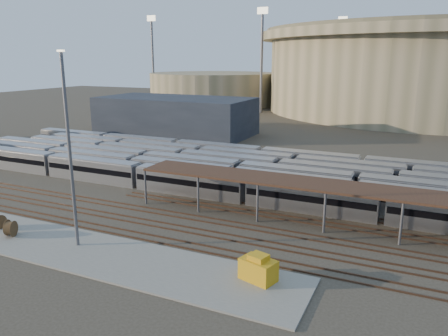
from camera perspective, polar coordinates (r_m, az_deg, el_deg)
name	(u,v)px	position (r m, az deg, el deg)	size (l,w,h in m)	color
ground	(190,214)	(59.41, -4.44, -6.07)	(420.00, 420.00, 0.00)	#383026
apron	(84,250)	(50.91, -17.88, -10.21)	(50.00, 9.00, 0.20)	gray
subway_trains	(259,172)	(73.74, 4.64, -0.57)	(119.80, 23.90, 3.60)	#B7B7BC
inspection_shed	(366,191)	(55.09, 18.09, -2.93)	(60.30, 6.00, 5.30)	#5E5D62
empty_tracks	(171,226)	(55.36, -6.97, -7.59)	(170.00, 9.62, 0.18)	#4C3323
stadium	(422,69)	(188.63, 24.50, 11.74)	(124.00, 124.00, 32.50)	tan
secondary_arena	(213,89)	(199.25, -1.41, 10.32)	(56.00, 56.00, 14.00)	tan
service_building	(175,116)	(121.88, -6.37, 6.80)	(42.00, 20.00, 10.00)	#1E232D
floodlight_0	(262,57)	(168.62, 4.94, 14.20)	(4.00, 1.00, 38.40)	#5E5D62
floodlight_1	(153,57)	(202.58, -9.29, 14.07)	(4.00, 1.00, 38.40)	#5E5D62
floodlight_3	(340,57)	(211.89, 14.96, 13.78)	(4.00, 1.00, 38.40)	#5E5D62
cable_reel_east	(11,228)	(57.42, -26.10, -7.06)	(1.90, 1.90, 1.05)	#533621
yard_light_pole	(70,152)	(49.10, -19.50, 1.99)	(0.80, 0.36, 21.14)	#5E5D62
yellow_equipment	(258,270)	(42.17, 4.49, -13.11)	(3.30, 2.06, 2.06)	#CA9213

